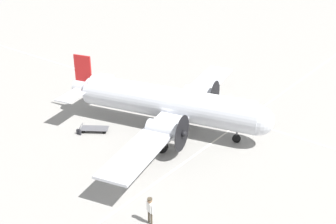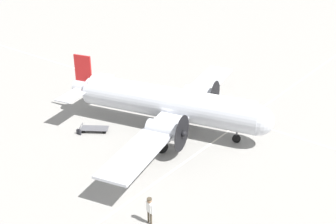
% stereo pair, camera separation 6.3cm
% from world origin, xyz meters
% --- Properties ---
extents(ground_plane, '(300.00, 300.00, 0.00)m').
position_xyz_m(ground_plane, '(0.00, 0.00, 0.00)').
color(ground_plane, gray).
extents(apron_line_eastwest, '(120.00, 0.16, 0.01)m').
position_xyz_m(apron_line_eastwest, '(0.00, 5.43, 0.00)').
color(apron_line_eastwest, silver).
rests_on(apron_line_eastwest, ground_plane).
extents(apron_line_northsouth, '(0.16, 120.00, 0.01)m').
position_xyz_m(apron_line_northsouth, '(4.38, 0.00, 0.00)').
color(apron_line_northsouth, silver).
rests_on(apron_line_northsouth, ground_plane).
extents(airliner_main, '(18.26, 22.95, 5.55)m').
position_xyz_m(airliner_main, '(0.38, 0.10, 2.45)').
color(airliner_main, silver).
rests_on(airliner_main, ground_plane).
extents(crew_foreground, '(0.60, 0.37, 1.82)m').
position_xyz_m(crew_foreground, '(6.83, -10.40, 1.14)').
color(crew_foreground, '#473D2D').
rests_on(crew_foreground, ground_plane).
extents(suitcase_near_door, '(0.45, 0.17, 0.46)m').
position_xyz_m(suitcase_near_door, '(-5.25, -5.50, 0.21)').
color(suitcase_near_door, '#232328').
rests_on(suitcase_near_door, ground_plane).
extents(baggage_cart, '(2.51, 2.19, 0.56)m').
position_xyz_m(baggage_cart, '(-4.62, -4.32, 0.28)').
color(baggage_cart, '#56565B').
rests_on(baggage_cart, ground_plane).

